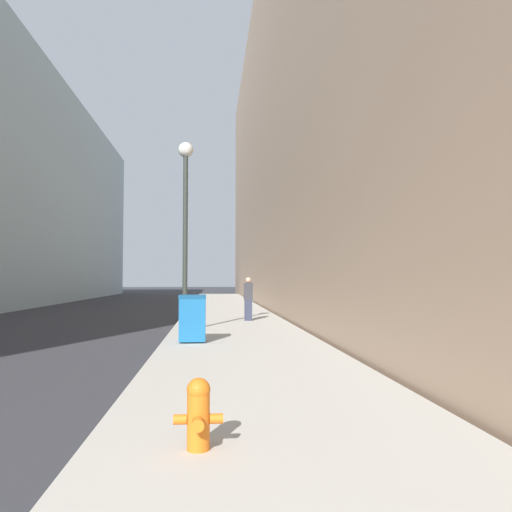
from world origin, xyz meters
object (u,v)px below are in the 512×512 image
Objects in this scene: lamppost at (185,211)px; pedestrian_on_sidewalk at (248,299)px; trash_bin at (192,318)px; fire_hydrant at (198,412)px.

pedestrian_on_sidewalk is at bearing 58.11° from lamppost.
lamppost is at bearing 97.00° from trash_bin.
pedestrian_on_sidewalk is (1.47, 13.67, 0.46)m from fire_hydrant.
trash_bin is 3.96m from lamppost.
lamppost is (-0.66, 10.25, 3.19)m from fire_hydrant.
fire_hydrant is at bearing -96.13° from pedestrian_on_sidewalk.
pedestrian_on_sidewalk is at bearing 73.41° from trash_bin.
fire_hydrant is 0.56× the size of trash_bin.
fire_hydrant is 7.63m from trash_bin.
trash_bin reaches higher than fire_hydrant.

